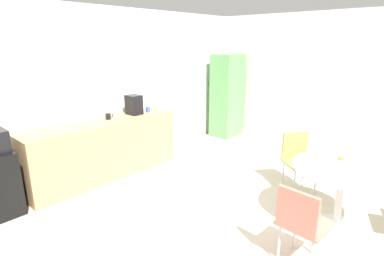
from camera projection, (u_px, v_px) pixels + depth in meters
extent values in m
plane|color=beige|center=(272.00, 227.00, 3.52)|extent=(6.00, 6.00, 0.00)
cube|color=white|center=(115.00, 89.00, 5.11)|extent=(6.00, 0.10, 2.60)
cube|color=white|center=(362.00, 87.00, 5.29)|extent=(0.10, 6.00, 2.60)
cube|color=tan|center=(105.00, 149.00, 4.76)|extent=(2.43, 0.60, 0.90)
cube|color=#599959|center=(227.00, 96.00, 6.74)|extent=(0.60, 0.50, 1.80)
cylinder|color=silver|center=(335.00, 225.00, 3.54)|extent=(0.44, 0.44, 0.03)
cylinder|color=silver|center=(339.00, 196.00, 3.43)|extent=(0.08, 0.08, 0.71)
cylinder|color=white|center=(344.00, 169.00, 3.34)|extent=(1.07, 1.07, 0.03)
cylinder|color=silver|center=(295.00, 230.00, 3.12)|extent=(0.02, 0.02, 0.42)
cylinder|color=silver|center=(326.00, 244.00, 2.90)|extent=(0.02, 0.02, 0.42)
cylinder|color=silver|center=(279.00, 243.00, 2.91)|extent=(0.02, 0.02, 0.42)
cube|color=#DB7260|center=(305.00, 223.00, 2.84)|extent=(0.44, 0.44, 0.03)
cube|color=#DB7260|center=(297.00, 211.00, 2.66)|extent=(0.06, 0.38, 0.38)
cylinder|color=silver|center=(315.00, 182.00, 4.17)|extent=(0.02, 0.02, 0.42)
cylinder|color=silver|center=(294.00, 184.00, 4.11)|extent=(0.02, 0.02, 0.42)
cylinder|color=silver|center=(303.00, 173.00, 4.47)|extent=(0.02, 0.02, 0.42)
cylinder|color=silver|center=(283.00, 174.00, 4.41)|extent=(0.02, 0.02, 0.42)
cube|color=#8C934C|center=(300.00, 163.00, 4.23)|extent=(0.59, 0.59, 0.03)
cube|color=#8C934C|center=(295.00, 145.00, 4.35)|extent=(0.33, 0.26, 0.38)
cylinder|color=silver|center=(340.00, 163.00, 3.37)|extent=(0.26, 0.26, 0.07)
sphere|color=#66B233|center=(341.00, 159.00, 3.36)|extent=(0.07, 0.07, 0.07)
sphere|color=#66B233|center=(341.00, 159.00, 3.36)|extent=(0.07, 0.07, 0.07)
cylinder|color=black|center=(108.00, 116.00, 4.72)|extent=(0.08, 0.08, 0.09)
torus|color=black|center=(111.00, 115.00, 4.76)|extent=(0.06, 0.01, 0.06)
cylinder|color=#3F66BF|center=(148.00, 109.00, 5.21)|extent=(0.08, 0.08, 0.09)
torus|color=#3F66BF|center=(151.00, 109.00, 5.25)|extent=(0.06, 0.01, 0.06)
cube|color=black|center=(134.00, 105.00, 5.02)|extent=(0.20, 0.24, 0.32)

